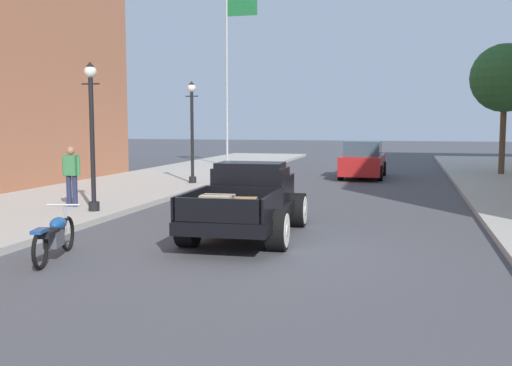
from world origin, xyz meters
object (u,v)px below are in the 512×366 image
at_px(street_lamp_far, 192,124).
at_px(car_background_red, 363,161).
at_px(motorcycle_parked, 55,235).
at_px(flagpole, 231,59).
at_px(pedestrian_sidewalk_left, 71,173).
at_px(street_lamp_near, 92,125).
at_px(hotrod_truck_black, 250,200).
at_px(street_tree_third, 505,78).

bearing_deg(street_lamp_far, car_background_red, 41.32).
bearing_deg(motorcycle_parked, flagpole, 98.31).
xyz_separation_m(pedestrian_sidewalk_left, street_lamp_far, (0.96, 6.85, 1.30)).
distance_m(car_background_red, street_lamp_near, 14.18).
height_order(hotrod_truck_black, car_background_red, car_background_red).
relative_size(car_background_red, flagpole, 0.47).
xyz_separation_m(hotrod_truck_black, flagpole, (-5.85, 17.94, 5.02)).
xyz_separation_m(motorcycle_parked, street_lamp_far, (-1.86, 12.01, 1.94)).
relative_size(motorcycle_parked, car_background_red, 0.48).
bearing_deg(street_lamp_far, hotrod_truck_black, -62.15).
relative_size(hotrod_truck_black, car_background_red, 1.16).
distance_m(motorcycle_parked, street_tree_third, 22.10).
xyz_separation_m(motorcycle_parked, pedestrian_sidewalk_left, (-2.82, 5.16, 0.64)).
xyz_separation_m(street_lamp_far, flagpole, (-1.23, 9.21, 3.39)).
bearing_deg(street_lamp_near, car_background_red, 64.75).
distance_m(hotrod_truck_black, street_tree_third, 17.96).
height_order(street_lamp_far, street_tree_third, street_tree_third).
height_order(street_lamp_near, flagpole, flagpole).
bearing_deg(street_tree_third, hotrod_truck_black, -115.01).
xyz_separation_m(flagpole, street_tree_third, (13.28, -2.00, -1.37)).
distance_m(hotrod_truck_black, street_lamp_near, 5.03).
xyz_separation_m(hotrod_truck_black, street_lamp_near, (-4.58, 1.30, 1.63)).
bearing_deg(hotrod_truck_black, motorcycle_parked, -130.00).
relative_size(hotrod_truck_black, street_lamp_far, 1.30).
distance_m(hotrod_truck_black, flagpole, 19.52).
relative_size(motorcycle_parked, pedestrian_sidewalk_left, 1.25).
xyz_separation_m(motorcycle_parked, car_background_red, (4.18, 17.32, 0.33)).
relative_size(motorcycle_parked, street_tree_third, 0.36).
distance_m(pedestrian_sidewalk_left, street_lamp_far, 7.04).
distance_m(hotrod_truck_black, pedestrian_sidewalk_left, 5.89).
bearing_deg(car_background_red, street_tree_third, 17.50).
xyz_separation_m(motorcycle_parked, street_tree_third, (10.18, 19.21, 3.96)).
distance_m(motorcycle_parked, pedestrian_sidewalk_left, 5.91).
relative_size(hotrod_truck_black, street_tree_third, 0.86).
distance_m(motorcycle_parked, car_background_red, 17.82).
xyz_separation_m(pedestrian_sidewalk_left, street_lamp_near, (0.99, -0.58, 1.30)).
xyz_separation_m(street_lamp_far, street_tree_third, (12.05, 7.21, 2.01)).
relative_size(car_background_red, pedestrian_sidewalk_left, 2.62).
xyz_separation_m(hotrod_truck_black, motorcycle_parked, (-2.75, -3.28, -0.31)).
bearing_deg(street_tree_third, street_lamp_far, -149.11).
relative_size(motorcycle_parked, street_lamp_near, 0.54).
height_order(street_lamp_near, street_tree_third, street_tree_third).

